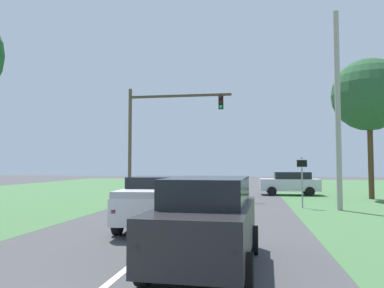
{
  "coord_description": "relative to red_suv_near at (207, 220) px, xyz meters",
  "views": [
    {
      "loc": [
        2.77,
        -3.37,
        2.28
      ],
      "look_at": [
        -0.39,
        15.89,
        3.38
      ],
      "focal_mm": 35.03,
      "sensor_mm": 36.0,
      "label": 1
    }
  ],
  "objects": [
    {
      "name": "pickup_truck_lead",
      "position": [
        -2.5,
        4.95,
        -0.08
      ],
      "size": [
        2.42,
        5.53,
        1.86
      ],
      "color": "silver",
      "rests_on": "ground_plane"
    },
    {
      "name": "utility_pole_right",
      "position": [
        5.33,
        11.49,
        4.08
      ],
      "size": [
        0.28,
        0.28,
        10.24
      ],
      "primitive_type": "cylinder",
      "color": "#9E998E",
      "rests_on": "ground_plane"
    },
    {
      "name": "keep_moving_sign",
      "position": [
        3.6,
        12.24,
        0.68
      ],
      "size": [
        0.6,
        0.09,
        2.71
      ],
      "color": "gray",
      "rests_on": "ground_plane"
    },
    {
      "name": "oak_tree_right",
      "position": [
        8.86,
        18.41,
        6.01
      ],
      "size": [
        4.92,
        4.92,
        9.54
      ],
      "color": "#4C351E",
      "rests_on": "ground_plane"
    },
    {
      "name": "ground_plane",
      "position": [
        -1.74,
        7.32,
        -1.04
      ],
      "size": [
        120.0,
        120.0,
        0.0
      ],
      "primitive_type": "plane",
      "color": "#424244"
    },
    {
      "name": "red_suv_near",
      "position": [
        0.0,
        0.0,
        0.0
      ],
      "size": [
        2.3,
        4.9,
        1.99
      ],
      "color": "black",
      "rests_on": "ground_plane"
    },
    {
      "name": "crossing_suv_far",
      "position": [
        3.77,
        21.0,
        -0.12
      ],
      "size": [
        4.44,
        2.17,
        1.75
      ],
      "color": "silver",
      "rests_on": "ground_plane"
    },
    {
      "name": "traffic_light",
      "position": [
        -5.7,
        16.87,
        4.02
      ],
      "size": [
        7.3,
        0.4,
        7.69
      ],
      "color": "brown",
      "rests_on": "ground_plane"
    }
  ]
}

